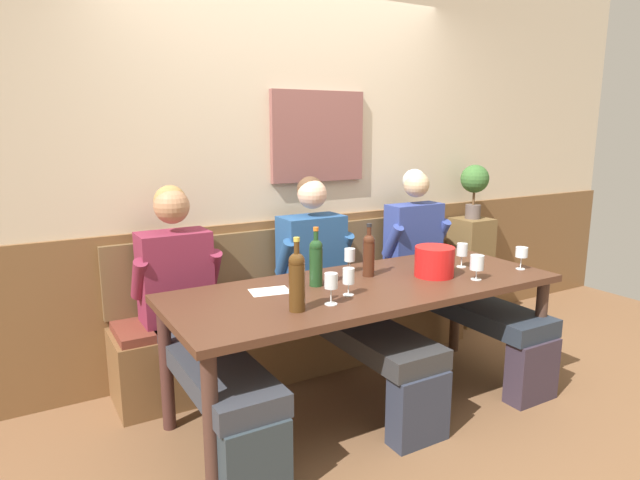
# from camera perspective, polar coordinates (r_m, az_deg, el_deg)

# --- Properties ---
(ground_plane) EXTENTS (6.80, 6.80, 0.02)m
(ground_plane) POSITION_cam_1_polar(r_m,az_deg,el_deg) (3.30, 5.87, -17.96)
(ground_plane) COLOR brown
(ground_plane) RESTS_ON ground
(room_wall_back) EXTENTS (6.80, 0.12, 2.80)m
(room_wall_back) POSITION_cam_1_polar(r_m,az_deg,el_deg) (3.80, -3.47, 8.45)
(room_wall_back) COLOR beige
(room_wall_back) RESTS_ON ground
(wood_wainscot_panel) EXTENTS (6.80, 0.03, 0.99)m
(wood_wainscot_panel) POSITION_cam_1_polar(r_m,az_deg,el_deg) (3.91, -2.97, -4.95)
(wood_wainscot_panel) COLOR brown
(wood_wainscot_panel) RESTS_ON ground
(wall_bench) EXTENTS (2.54, 0.42, 0.94)m
(wall_bench) POSITION_cam_1_polar(r_m,az_deg,el_deg) (3.80, -1.47, -8.86)
(wall_bench) COLOR brown
(wall_bench) RESTS_ON ground
(dining_table) EXTENTS (2.24, 0.86, 0.75)m
(dining_table) POSITION_cam_1_polar(r_m,az_deg,el_deg) (3.11, 4.87, -6.00)
(dining_table) COLOR #4A2B1D
(dining_table) RESTS_ON ground
(person_right_seat) EXTENTS (0.51, 1.31, 1.29)m
(person_right_seat) POSITION_cam_1_polar(r_m,az_deg,el_deg) (3.05, -12.97, -7.55)
(person_right_seat) COLOR #2C363D
(person_right_seat) RESTS_ON ground
(person_center_left_seat) EXTENTS (0.53, 1.31, 1.30)m
(person_center_left_seat) POSITION_cam_1_polar(r_m,az_deg,el_deg) (3.41, 2.01, -5.20)
(person_center_left_seat) COLOR #2C3241
(person_center_left_seat) RESTS_ON ground
(person_center_right_seat) EXTENTS (0.53, 1.30, 1.31)m
(person_center_right_seat) POSITION_cam_1_polar(r_m,az_deg,el_deg) (3.92, 13.22, -3.47)
(person_center_right_seat) COLOR #352A36
(person_center_right_seat) RESTS_ON ground
(ice_bucket) EXTENTS (0.23, 0.23, 0.18)m
(ice_bucket) POSITION_cam_1_polar(r_m,az_deg,el_deg) (3.29, 11.84, -2.20)
(ice_bucket) COLOR red
(ice_bucket) RESTS_ON dining_table
(wine_bottle_green_tall) EXTENTS (0.07, 0.07, 0.33)m
(wine_bottle_green_tall) POSITION_cam_1_polar(r_m,az_deg,el_deg) (3.01, -0.42, -2.17)
(wine_bottle_green_tall) COLOR #1C3F1D
(wine_bottle_green_tall) RESTS_ON dining_table
(wine_bottle_clear_water) EXTENTS (0.08, 0.08, 0.36)m
(wine_bottle_clear_water) POSITION_cam_1_polar(r_m,az_deg,el_deg) (2.60, -2.42, -4.15)
(wine_bottle_clear_water) COLOR #492C11
(wine_bottle_clear_water) RESTS_ON dining_table
(wine_bottle_amber_mid) EXTENTS (0.07, 0.07, 0.32)m
(wine_bottle_amber_mid) POSITION_cam_1_polar(r_m,az_deg,el_deg) (3.22, 5.10, -1.40)
(wine_bottle_amber_mid) COLOR #442214
(wine_bottle_amber_mid) RESTS_ON dining_table
(wine_glass_right_end) EXTENTS (0.07, 0.07, 0.14)m
(wine_glass_right_end) POSITION_cam_1_polar(r_m,az_deg,el_deg) (3.59, 20.28, -1.27)
(wine_glass_right_end) COLOR silver
(wine_glass_right_end) RESTS_ON dining_table
(wine_glass_mid_right) EXTENTS (0.07, 0.07, 0.16)m
(wine_glass_mid_right) POSITION_cam_1_polar(r_m,az_deg,el_deg) (2.70, 1.16, -4.40)
(wine_glass_mid_right) COLOR silver
(wine_glass_mid_right) RESTS_ON dining_table
(wine_glass_near_bucket) EXTENTS (0.06, 0.06, 0.15)m
(wine_glass_near_bucket) POSITION_cam_1_polar(r_m,az_deg,el_deg) (2.86, 2.96, -3.83)
(wine_glass_near_bucket) COLOR silver
(wine_glass_near_bucket) RESTS_ON dining_table
(wine_glass_mid_left) EXTENTS (0.07, 0.07, 0.15)m
(wine_glass_mid_left) POSITION_cam_1_polar(r_m,az_deg,el_deg) (3.30, 3.12, -1.71)
(wine_glass_mid_left) COLOR silver
(wine_glass_mid_left) RESTS_ON dining_table
(wine_glass_center_rear) EXTENTS (0.07, 0.07, 0.15)m
(wine_glass_center_rear) POSITION_cam_1_polar(r_m,az_deg,el_deg) (3.53, 14.60, -1.11)
(wine_glass_center_rear) COLOR silver
(wine_glass_center_rear) RESTS_ON dining_table
(wine_glass_left_end) EXTENTS (0.08, 0.08, 0.14)m
(wine_glass_left_end) POSITION_cam_1_polar(r_m,az_deg,el_deg) (3.26, 16.05, -2.32)
(wine_glass_left_end) COLOR silver
(wine_glass_left_end) RESTS_ON dining_table
(tasting_sheet_left_guest) EXTENTS (0.23, 0.19, 0.00)m
(tasting_sheet_left_guest) POSITION_cam_1_polar(r_m,az_deg,el_deg) (2.95, -5.24, -5.34)
(tasting_sheet_left_guest) COLOR white
(tasting_sheet_left_guest) RESTS_ON dining_table
(corner_pedestal) EXTENTS (0.28, 0.28, 0.89)m
(corner_pedestal) POSITION_cam_1_polar(r_m,az_deg,el_deg) (4.70, 15.32, -3.15)
(corner_pedestal) COLOR brown
(corner_pedestal) RESTS_ON ground
(potted_plant) EXTENTS (0.22, 0.22, 0.43)m
(potted_plant) POSITION_cam_1_polar(r_m,az_deg,el_deg) (4.57, 15.82, 5.73)
(potted_plant) COLOR #5C4E49
(potted_plant) RESTS_ON corner_pedestal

